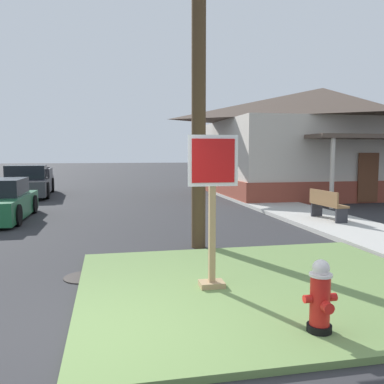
% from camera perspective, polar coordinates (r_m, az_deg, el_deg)
% --- Properties ---
extents(ground_plane, '(160.00, 160.00, 0.00)m').
position_cam_1_polar(ground_plane, '(4.81, -12.97, -19.94)').
color(ground_plane, '#2B2B2D').
extents(grass_corner_patch, '(5.51, 4.71, 0.08)m').
position_cam_1_polar(grass_corner_patch, '(6.49, 9.93, -12.68)').
color(grass_corner_patch, '#668447').
rests_on(grass_corner_patch, ground).
extents(sidewalk_strip, '(2.20, 19.28, 0.12)m').
position_cam_1_polar(sidewalk_strip, '(12.42, 18.82, -4.06)').
color(sidewalk_strip, '#B2AFA8').
rests_on(sidewalk_strip, ground).
extents(fire_hydrant, '(0.38, 0.34, 0.81)m').
position_cam_1_polar(fire_hydrant, '(4.87, 17.37, -13.88)').
color(fire_hydrant, black).
rests_on(fire_hydrant, grass_corner_patch).
extents(stop_sign, '(0.73, 0.29, 2.23)m').
position_cam_1_polar(stop_sign, '(5.96, 2.84, -3.08)').
color(stop_sign, '#A3845B').
rests_on(stop_sign, grass_corner_patch).
extents(manhole_cover, '(0.70, 0.70, 0.02)m').
position_cam_1_polar(manhole_cover, '(7.13, -14.58, -11.38)').
color(manhole_cover, black).
rests_on(manhole_cover, ground).
extents(pickup_truck_charcoal, '(2.29, 5.48, 1.48)m').
position_cam_1_polar(pickup_truck_charcoal, '(20.95, -21.74, 1.15)').
color(pickup_truck_charcoal, '#38383D').
rests_on(pickup_truck_charcoal, ground).
extents(street_bench, '(0.47, 1.44, 0.85)m').
position_cam_1_polar(street_bench, '(12.51, 18.21, -1.56)').
color(street_bench, brown).
rests_on(street_bench, sidewalk_strip).
extents(utility_pole, '(1.69, 0.30, 8.87)m').
position_cam_1_polar(utility_pole, '(9.15, 0.95, 21.76)').
color(utility_pole, '#4C3823').
rests_on(utility_pole, ground).
extents(corner_house, '(10.87, 9.20, 5.20)m').
position_cam_1_polar(corner_house, '(21.36, 17.53, 6.86)').
color(corner_house, brown).
rests_on(corner_house, ground).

